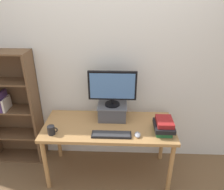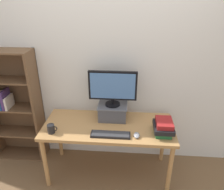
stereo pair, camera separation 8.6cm
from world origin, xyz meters
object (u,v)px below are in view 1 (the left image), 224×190
at_px(bookshelf_unit, 9,107).
at_px(coffee_mug, 51,130).
at_px(riser_box, 112,111).
at_px(keyboard, 111,135).
at_px(computer_mouse, 138,135).
at_px(book_stack, 164,126).
at_px(computer_monitor, 112,87).
at_px(desk, 109,131).

height_order(bookshelf_unit, coffee_mug, bookshelf_unit).
bearing_deg(riser_box, keyboard, -89.28).
relative_size(computer_mouse, book_stack, 0.39).
distance_m(computer_monitor, keyboard, 0.53).
bearing_deg(bookshelf_unit, computer_mouse, -15.86).
height_order(keyboard, computer_mouse, computer_mouse).
relative_size(riser_box, coffee_mug, 3.11).
height_order(riser_box, computer_monitor, computer_monitor).
bearing_deg(coffee_mug, book_stack, 4.04).
bearing_deg(bookshelf_unit, computer_monitor, -4.33).
xyz_separation_m(book_stack, coffee_mug, (-1.21, -0.09, -0.03)).
distance_m(computer_monitor, book_stack, 0.71).
bearing_deg(coffee_mug, bookshelf_unit, 145.99).
relative_size(riser_box, book_stack, 1.30).
xyz_separation_m(computer_mouse, coffee_mug, (-0.93, -0.00, 0.03)).
bearing_deg(riser_box, coffee_mug, -150.91).
distance_m(computer_monitor, computer_mouse, 0.60).
distance_m(desk, coffee_mug, 0.65).
height_order(desk, coffee_mug, coffee_mug).
relative_size(desk, coffee_mug, 13.52).
height_order(computer_monitor, keyboard, computer_monitor).
height_order(computer_monitor, computer_mouse, computer_monitor).
distance_m(riser_box, book_stack, 0.63).
xyz_separation_m(bookshelf_unit, riser_box, (1.32, -0.10, 0.03)).
bearing_deg(bookshelf_unit, book_stack, -11.09).
height_order(keyboard, coffee_mug, coffee_mug).
bearing_deg(computer_mouse, coffee_mug, -179.98).
height_order(book_stack, coffee_mug, book_stack).
bearing_deg(keyboard, riser_box, 90.72).
xyz_separation_m(bookshelf_unit, book_stack, (1.89, -0.37, 0.02)).
xyz_separation_m(riser_box, computer_mouse, (0.28, -0.36, -0.08)).
xyz_separation_m(computer_monitor, keyboard, (0.00, -0.36, -0.40)).
bearing_deg(keyboard, bookshelf_unit, 160.97).
relative_size(desk, bookshelf_unit, 1.00).
relative_size(riser_box, computer_monitor, 0.62).
distance_m(desk, computer_mouse, 0.39).
bearing_deg(desk, coffee_mug, -162.13).
xyz_separation_m(computer_monitor, coffee_mug, (-0.64, -0.36, -0.36)).
distance_m(desk, computer_monitor, 0.51).
bearing_deg(computer_mouse, bookshelf_unit, 164.14).
relative_size(desk, computer_monitor, 2.71).
height_order(computer_monitor, book_stack, computer_monitor).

